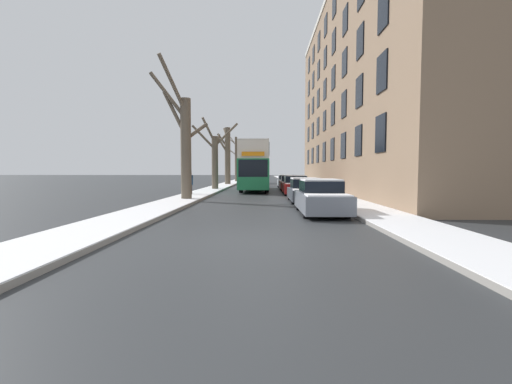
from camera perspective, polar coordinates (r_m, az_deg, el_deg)
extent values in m
plane|color=#303335|center=(8.83, 0.08, -8.14)|extent=(320.00, 320.00, 0.00)
cube|color=gray|center=(61.86, -3.14, 1.86)|extent=(2.19, 130.00, 0.13)
cube|color=white|center=(61.86, -3.14, 1.94)|extent=(2.17, 130.00, 0.03)
cube|color=gray|center=(61.83, 5.60, 1.85)|extent=(2.19, 130.00, 0.13)
cube|color=white|center=(61.83, 5.61, 1.92)|extent=(2.17, 130.00, 0.03)
cube|color=#8C7056|center=(32.74, 20.17, 15.95)|extent=(9.00, 35.34, 17.95)
cube|color=black|center=(17.69, 20.06, 9.14)|extent=(0.08, 1.40, 1.80)
cube|color=black|center=(21.40, 16.70, 8.18)|extent=(0.08, 1.40, 1.80)
cube|color=black|center=(25.16, 14.35, 7.49)|extent=(0.08, 1.40, 1.80)
cube|color=black|center=(28.95, 12.62, 6.97)|extent=(0.08, 1.40, 1.80)
cube|color=black|center=(32.77, 11.29, 6.56)|extent=(0.08, 1.40, 1.80)
cube|color=black|center=(36.60, 10.24, 6.24)|extent=(0.08, 1.40, 1.80)
cube|color=black|center=(40.44, 9.40, 5.98)|extent=(0.08, 1.40, 1.80)
cube|color=black|center=(44.29, 8.70, 5.76)|extent=(0.08, 1.40, 1.80)
cube|color=black|center=(18.21, 20.25, 18.17)|extent=(0.08, 1.40, 1.80)
cube|color=black|center=(21.83, 16.83, 15.71)|extent=(0.08, 1.40, 1.80)
cube|color=black|center=(25.53, 14.45, 13.93)|extent=(0.08, 1.40, 1.80)
cube|color=black|center=(29.27, 12.69, 12.59)|extent=(0.08, 1.40, 1.80)
cube|color=black|center=(33.05, 11.35, 11.54)|extent=(0.08, 1.40, 1.80)
cube|color=black|center=(36.85, 10.29, 10.71)|extent=(0.08, 1.40, 1.80)
cube|color=black|center=(40.67, 9.44, 10.03)|extent=(0.08, 1.40, 1.80)
cube|color=black|center=(44.50, 8.73, 9.46)|extent=(0.08, 1.40, 1.80)
cube|color=black|center=(19.15, 20.45, 26.50)|extent=(0.08, 1.40, 1.80)
cube|color=black|center=(22.62, 16.97, 22.84)|extent=(0.08, 1.40, 1.80)
cube|color=black|center=(26.21, 14.55, 20.12)|extent=(0.08, 1.40, 1.80)
cube|color=black|center=(29.87, 12.77, 18.03)|extent=(0.08, 1.40, 1.80)
cube|color=black|center=(33.58, 11.41, 16.40)|extent=(0.08, 1.40, 1.80)
cube|color=black|center=(37.33, 10.34, 15.08)|extent=(0.08, 1.40, 1.80)
cube|color=black|center=(41.10, 9.48, 14.01)|extent=(0.08, 1.40, 1.80)
cube|color=black|center=(44.90, 8.77, 13.11)|extent=(0.08, 1.40, 1.80)
cube|color=black|center=(27.17, 14.65, 25.92)|extent=(0.08, 1.40, 1.80)
cube|color=black|center=(30.72, 12.85, 23.22)|extent=(0.08, 1.40, 1.80)
cube|color=black|center=(34.34, 11.47, 21.07)|extent=(0.08, 1.40, 1.80)
cube|color=black|center=(38.01, 10.39, 19.33)|extent=(0.08, 1.40, 1.80)
cube|color=black|center=(41.73, 9.52, 17.89)|extent=(0.08, 1.40, 1.80)
cube|color=black|center=(45.47, 8.80, 16.68)|extent=(0.08, 1.40, 1.80)
cube|color=black|center=(31.81, 12.93, 28.10)|extent=(0.08, 1.40, 1.80)
cube|color=black|center=(35.32, 11.54, 25.52)|extent=(0.08, 1.40, 1.80)
cube|color=black|center=(38.90, 10.44, 23.40)|extent=(0.08, 1.40, 1.80)
cube|color=black|center=(42.54, 9.56, 21.64)|extent=(0.08, 1.40, 1.80)
cube|color=black|center=(46.21, 8.83, 20.15)|extent=(0.08, 1.40, 1.80)
cylinder|color=brown|center=(20.86, -11.59, 6.85)|extent=(0.62, 0.62, 6.07)
cylinder|color=brown|center=(21.57, -14.45, 15.30)|extent=(2.23, 0.27, 2.81)
cylinder|color=brown|center=(21.38, -13.36, 12.57)|extent=(1.55, 0.50, 2.74)
cylinder|color=brown|center=(20.68, -13.70, 17.08)|extent=(1.27, 2.03, 2.92)
cylinder|color=brown|center=(21.82, -12.04, 13.38)|extent=(0.81, 1.44, 1.18)
cylinder|color=brown|center=(21.41, -9.89, 9.91)|extent=(1.29, 1.38, 1.22)
cylinder|color=brown|center=(32.22, -6.86, 4.75)|extent=(0.59, 0.59, 5.03)
cylinder|color=brown|center=(31.82, -7.88, 10.16)|extent=(1.15, 1.61, 2.22)
cylinder|color=brown|center=(33.17, -6.83, 7.59)|extent=(0.42, 1.91, 2.11)
cylinder|color=brown|center=(32.72, -6.50, 7.96)|extent=(0.57, 1.11, 1.91)
cylinder|color=brown|center=(32.18, -8.72, 8.98)|extent=(2.16, 0.92, 2.24)
cylinder|color=brown|center=(32.49, -5.01, 9.49)|extent=(2.26, 0.69, 2.28)
cylinder|color=brown|center=(44.19, -4.75, 5.92)|extent=(0.72, 0.72, 7.37)
cylinder|color=brown|center=(44.60, -5.58, 8.50)|extent=(1.56, 0.71, 1.94)
cylinder|color=brown|center=(43.94, -5.54, 7.71)|extent=(1.41, 1.12, 2.02)
cylinder|color=brown|center=(45.01, -5.06, 9.77)|extent=(0.87, 1.39, 1.41)
cylinder|color=brown|center=(56.42, -3.35, 5.41)|extent=(0.38, 0.38, 7.41)
cylinder|color=brown|center=(57.36, -3.80, 8.41)|extent=(1.16, 1.58, 1.54)
cylinder|color=brown|center=(56.35, -4.14, 6.79)|extent=(1.62, 0.54, 1.28)
cylinder|color=brown|center=(56.81, -3.99, 8.44)|extent=(1.39, 0.46, 1.15)
cube|color=#1E7A47|center=(31.77, -0.16, 3.05)|extent=(2.49, 11.34, 2.43)
cube|color=silver|center=(31.82, -0.16, 6.49)|extent=(2.44, 11.12, 1.39)
cube|color=beige|center=(31.86, -0.16, 7.85)|extent=(2.44, 11.12, 0.12)
cube|color=black|center=(31.77, -0.16, 3.89)|extent=(2.52, 9.98, 1.26)
cube|color=black|center=(31.82, -0.16, 6.62)|extent=(2.52, 9.98, 1.06)
cube|color=black|center=(26.12, -0.50, 3.98)|extent=(2.24, 0.06, 1.32)
cube|color=orange|center=(26.15, -0.50, 6.39)|extent=(1.74, 0.05, 0.32)
cylinder|color=black|center=(28.45, -2.51, 0.92)|extent=(0.30, 1.04, 1.04)
cylinder|color=black|center=(28.38, 1.82, 0.91)|extent=(0.30, 1.04, 1.04)
cylinder|color=black|center=(35.01, -1.78, 1.39)|extent=(0.30, 1.04, 1.04)
cylinder|color=black|center=(34.96, 1.75, 1.39)|extent=(0.30, 1.04, 1.04)
cube|color=slate|center=(14.53, 10.73, -1.56)|extent=(1.80, 4.53, 0.70)
cube|color=black|center=(14.66, 10.64, 0.86)|extent=(1.55, 2.27, 0.51)
cube|color=white|center=(14.65, 10.66, 2.01)|extent=(1.51, 2.15, 0.07)
cube|color=white|center=(12.92, 11.90, -0.51)|extent=(1.62, 1.18, 0.06)
cylinder|color=black|center=(13.09, 8.27, -2.93)|extent=(0.20, 0.65, 0.65)
cylinder|color=black|center=(13.38, 15.01, -2.88)|extent=(0.20, 0.65, 0.65)
cylinder|color=black|center=(15.78, 7.09, -1.84)|extent=(0.20, 0.65, 0.65)
cylinder|color=black|center=(16.02, 12.73, -1.82)|extent=(0.20, 0.65, 0.65)
cube|color=#474C56|center=(19.98, 8.18, -0.33)|extent=(1.79, 4.45, 0.60)
cube|color=black|center=(20.12, 8.13, 1.36)|extent=(1.54, 2.23, 0.56)
cube|color=white|center=(20.11, 8.14, 2.27)|extent=(1.50, 2.11, 0.08)
cube|color=white|center=(18.39, 8.76, 0.38)|extent=(1.61, 1.16, 0.06)
cylinder|color=black|center=(18.58, 6.25, -1.09)|extent=(0.20, 0.62, 0.62)
cylinder|color=black|center=(18.78, 11.03, -1.08)|extent=(0.20, 0.62, 0.62)
cylinder|color=black|center=(21.24, 5.64, -0.52)|extent=(0.20, 0.62, 0.62)
cylinder|color=black|center=(21.41, 9.84, -0.52)|extent=(0.20, 0.62, 0.62)
cube|color=maroon|center=(26.32, 6.54, 0.71)|extent=(1.82, 4.51, 0.71)
cube|color=black|center=(26.48, 6.52, 2.09)|extent=(1.57, 2.26, 0.54)
cube|color=white|center=(26.47, 6.52, 2.73)|extent=(1.53, 2.14, 0.06)
cube|color=white|center=(24.71, 6.88, 1.42)|extent=(1.64, 1.18, 0.05)
cylinder|color=black|center=(24.92, 4.98, 0.09)|extent=(0.20, 0.63, 0.63)
cylinder|color=black|center=(25.07, 8.64, 0.08)|extent=(0.20, 0.63, 0.63)
cylinder|color=black|center=(27.62, 4.63, 0.42)|extent=(0.20, 0.63, 0.63)
cylinder|color=black|center=(27.76, 7.94, 0.41)|extent=(0.20, 0.63, 0.63)
cube|color=maroon|center=(32.00, 5.63, 1.14)|extent=(1.77, 3.98, 0.64)
cube|color=black|center=(32.14, 5.62, 2.24)|extent=(1.52, 1.99, 0.58)
cube|color=white|center=(32.13, 5.62, 2.81)|extent=(1.48, 1.89, 0.05)
cube|color=white|center=(30.58, 5.83, 1.67)|extent=(1.59, 1.04, 0.04)
cylinder|color=black|center=(30.76, 4.36, 0.76)|extent=(0.20, 0.67, 0.67)
cylinder|color=black|center=(30.88, 7.23, 0.75)|extent=(0.20, 0.67, 0.67)
cylinder|color=black|center=(33.15, 4.15, 0.95)|extent=(0.20, 0.67, 0.67)
cylinder|color=black|center=(33.25, 6.81, 0.95)|extent=(0.20, 0.67, 0.67)
cube|color=#9EA3AD|center=(38.34, 4.94, 1.53)|extent=(1.71, 4.49, 0.65)
cube|color=black|center=(38.50, 4.92, 2.41)|extent=(1.47, 2.25, 0.52)
cube|color=white|center=(38.50, 4.93, 2.84)|extent=(1.44, 2.13, 0.06)
cube|color=white|center=(36.74, 5.09, 1.99)|extent=(1.54, 1.17, 0.05)
cylinder|color=black|center=(36.96, 3.91, 1.18)|extent=(0.20, 0.62, 0.62)
cylinder|color=black|center=(37.06, 6.21, 1.17)|extent=(0.20, 0.62, 0.62)
cylinder|color=black|center=(39.65, 3.74, 1.33)|extent=(0.20, 0.62, 0.62)
cylinder|color=black|center=(39.74, 5.89, 1.32)|extent=(0.20, 0.62, 0.62)
cube|color=#333842|center=(50.34, -0.44, 2.81)|extent=(1.97, 4.98, 1.98)
cube|color=black|center=(47.87, -0.54, 3.32)|extent=(1.74, 0.06, 0.87)
cylinder|color=black|center=(48.81, -1.52, 1.77)|extent=(0.22, 0.68, 0.68)
cylinder|color=black|center=(48.75, 0.51, 1.77)|extent=(0.22, 0.68, 0.68)
cylinder|color=black|center=(51.99, -1.34, 1.87)|extent=(0.22, 0.68, 0.68)
cylinder|color=black|center=(51.93, 0.57, 1.87)|extent=(0.22, 0.68, 0.68)
cylinder|color=black|center=(25.01, -10.79, 0.25)|extent=(0.18, 0.18, 0.81)
cylinder|color=black|center=(24.86, -10.95, 0.23)|extent=(0.18, 0.18, 0.81)
cylinder|color=navy|center=(24.90, -10.89, 1.98)|extent=(0.38, 0.38, 0.70)
sphere|color=#8C6647|center=(24.90, -10.90, 3.05)|extent=(0.22, 0.22, 0.22)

